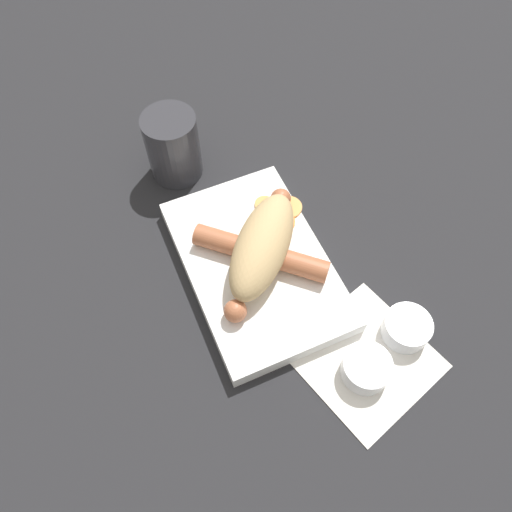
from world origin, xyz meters
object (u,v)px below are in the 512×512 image
Objects in this scene: bread_roll at (264,248)px; condiment_cup_near at (366,369)px; sausage at (260,251)px; drink_glass at (173,146)px; food_tray at (256,265)px; condiment_cup_far at (406,329)px.

bread_roll is 2.81× the size of condiment_cup_near.
drink_glass is (-0.19, -0.04, 0.01)m from sausage.
food_tray is 0.19m from condiment_cup_far.
condiment_cup_far is 0.56× the size of drink_glass.
condiment_cup_far is (0.15, 0.12, -0.02)m from sausage.
drink_glass is (-0.37, -0.10, 0.04)m from condiment_cup_near.
bread_roll is 0.02m from sausage.
sausage is (-0.00, 0.01, 0.03)m from food_tray.
bread_roll is (0.00, 0.01, 0.04)m from food_tray.
condiment_cup_far is (0.15, 0.12, 0.00)m from food_tray.
food_tray is at bearing -139.90° from condiment_cup_far.
condiment_cup_near is at bearing 16.78° from sausage.
condiment_cup_near is (0.17, 0.05, -0.02)m from sausage.
sausage is at bearing 12.68° from drink_glass.
bread_roll reaches higher than condiment_cup_far.
sausage reaches higher than food_tray.
sausage reaches higher than condiment_cup_near.
drink_glass is at bearing -167.32° from sausage.
drink_glass is at bearing -169.14° from food_tray.
condiment_cup_near is 0.38m from drink_glass.
sausage is at bearing -163.22° from condiment_cup_near.
sausage is 0.18m from condiment_cup_near.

